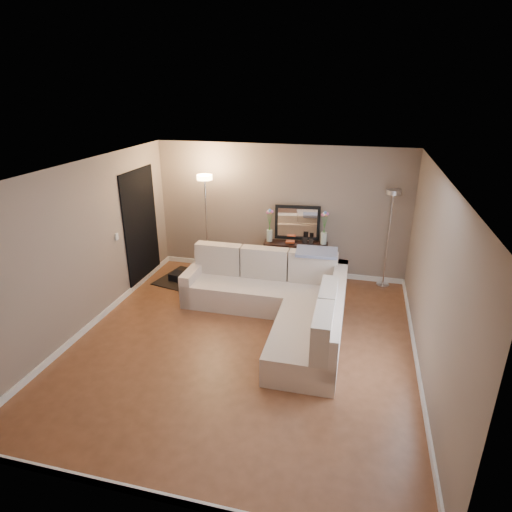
% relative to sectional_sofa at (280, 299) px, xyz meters
% --- Properties ---
extents(floor, '(5.00, 5.50, 0.01)m').
position_rel_sectional_sofa_xyz_m(floor, '(-0.40, -0.83, -0.37)').
color(floor, brown).
rests_on(floor, ground).
extents(ceiling, '(5.00, 5.50, 0.01)m').
position_rel_sectional_sofa_xyz_m(ceiling, '(-0.40, -0.83, 2.24)').
color(ceiling, white).
rests_on(ceiling, ground).
extents(wall_back, '(5.00, 0.02, 2.60)m').
position_rel_sectional_sofa_xyz_m(wall_back, '(-0.40, 1.93, 0.94)').
color(wall_back, gray).
rests_on(wall_back, ground).
extents(wall_front, '(5.00, 0.02, 2.60)m').
position_rel_sectional_sofa_xyz_m(wall_front, '(-0.40, -3.59, 0.94)').
color(wall_front, gray).
rests_on(wall_front, ground).
extents(wall_left, '(0.02, 5.50, 2.60)m').
position_rel_sectional_sofa_xyz_m(wall_left, '(-2.91, -0.83, 0.94)').
color(wall_left, gray).
rests_on(wall_left, ground).
extents(wall_right, '(0.02, 5.50, 2.60)m').
position_rel_sectional_sofa_xyz_m(wall_right, '(2.11, -0.83, 0.94)').
color(wall_right, gray).
rests_on(wall_right, ground).
extents(baseboard_back, '(5.00, 0.03, 0.10)m').
position_rel_sectional_sofa_xyz_m(baseboard_back, '(-0.40, 1.90, -0.31)').
color(baseboard_back, white).
rests_on(baseboard_back, ground).
extents(baseboard_front, '(5.00, 0.03, 0.10)m').
position_rel_sectional_sofa_xyz_m(baseboard_front, '(-0.40, -3.57, -0.31)').
color(baseboard_front, white).
rests_on(baseboard_front, ground).
extents(baseboard_left, '(0.03, 5.50, 0.10)m').
position_rel_sectional_sofa_xyz_m(baseboard_left, '(-2.89, -0.83, -0.31)').
color(baseboard_left, white).
rests_on(baseboard_left, ground).
extents(baseboard_right, '(0.03, 5.50, 0.10)m').
position_rel_sectional_sofa_xyz_m(baseboard_right, '(2.08, -0.83, -0.31)').
color(baseboard_right, white).
rests_on(baseboard_right, ground).
extents(doorway, '(0.02, 1.20, 2.20)m').
position_rel_sectional_sofa_xyz_m(doorway, '(-2.88, 0.87, 0.74)').
color(doorway, black).
rests_on(doorway, ground).
extents(switch_plate, '(0.02, 0.08, 0.12)m').
position_rel_sectional_sofa_xyz_m(switch_plate, '(-2.88, 0.02, 0.84)').
color(switch_plate, white).
rests_on(switch_plate, ground).
extents(sectional_sofa, '(2.79, 2.67, 0.98)m').
position_rel_sectional_sofa_xyz_m(sectional_sofa, '(0.00, 0.00, 0.00)').
color(sectional_sofa, beige).
rests_on(sectional_sofa, floor).
extents(throw_blanket, '(0.72, 0.45, 0.09)m').
position_rel_sectional_sofa_xyz_m(throw_blanket, '(0.48, 0.69, 0.62)').
color(throw_blanket, gray).
rests_on(throw_blanket, sectional_sofa).
extents(console_table, '(1.26, 0.44, 0.76)m').
position_rel_sectional_sofa_xyz_m(console_table, '(-0.09, 1.63, 0.07)').
color(console_table, black).
rests_on(console_table, floor).
extents(leaning_mirror, '(0.87, 0.12, 0.68)m').
position_rel_sectional_sofa_xyz_m(leaning_mirror, '(-0.03, 1.79, 0.77)').
color(leaning_mirror, black).
rests_on(leaning_mirror, console_table).
extents(table_decor, '(0.53, 0.13, 0.12)m').
position_rel_sectional_sofa_xyz_m(table_decor, '(-0.01, 1.60, 0.45)').
color(table_decor, '#C74923').
rests_on(table_decor, console_table).
extents(flower_vase_left, '(0.15, 0.12, 0.65)m').
position_rel_sectional_sofa_xyz_m(flower_vase_left, '(-0.53, 1.59, 0.69)').
color(flower_vase_left, silver).
rests_on(flower_vase_left, console_table).
extents(flower_vase_right, '(0.15, 0.12, 0.65)m').
position_rel_sectional_sofa_xyz_m(flower_vase_right, '(0.51, 1.68, 0.69)').
color(flower_vase_right, silver).
rests_on(flower_vase_right, console_table).
extents(floor_lamp_lit, '(0.35, 0.35, 2.06)m').
position_rel_sectional_sofa_xyz_m(floor_lamp_lit, '(-1.75, 1.39, 1.09)').
color(floor_lamp_lit, silver).
rests_on(floor_lamp_lit, floor).
extents(floor_lamp_unlit, '(0.27, 0.27, 1.89)m').
position_rel_sectional_sofa_xyz_m(floor_lamp_unlit, '(1.69, 1.73, 0.97)').
color(floor_lamp_unlit, silver).
rests_on(floor_lamp_unlit, floor).
extents(charcoal_rug, '(1.52, 1.27, 0.02)m').
position_rel_sectional_sofa_xyz_m(charcoal_rug, '(-1.94, 1.03, -0.35)').
color(charcoal_rug, black).
rests_on(charcoal_rug, floor).
extents(black_bag, '(0.43, 0.34, 0.25)m').
position_rel_sectional_sofa_xyz_m(black_bag, '(-2.21, 0.99, -0.33)').
color(black_bag, black).
rests_on(black_bag, charcoal_rug).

